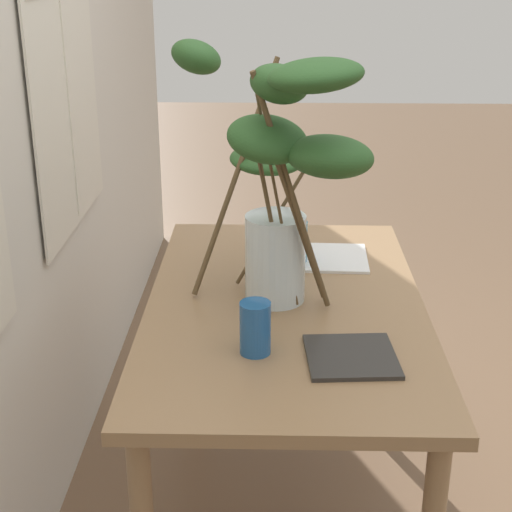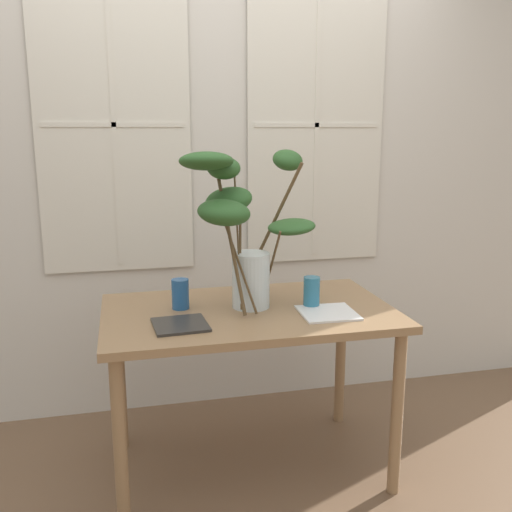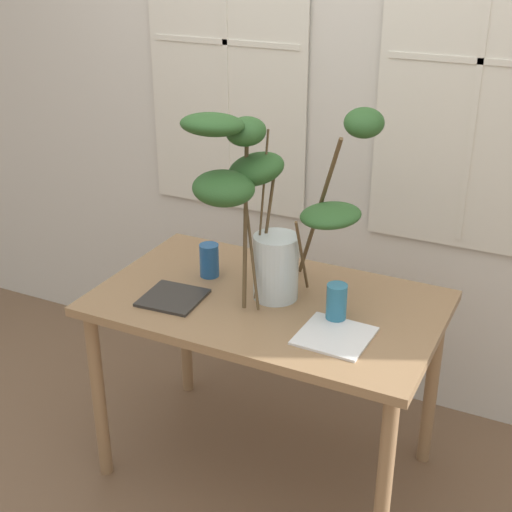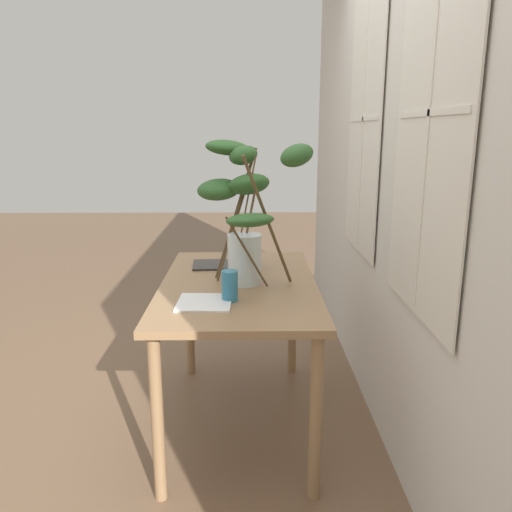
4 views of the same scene
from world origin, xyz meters
name	(u,v)px [view 1 (image 1 of 4)]	position (x,y,z in m)	size (l,w,h in m)	color
dining_table	(285,332)	(0.00, 0.00, 0.68)	(1.26, 0.77, 0.78)	#93704C
vase_with_branches	(281,170)	(-0.02, 0.02, 1.16)	(0.68, 0.62, 0.71)	silver
drinking_glass_blue_left	(255,328)	(-0.29, 0.08, 0.84)	(0.08, 0.08, 0.13)	#235693
drinking_glass_blue_right	(296,243)	(0.28, -0.03, 0.85)	(0.07, 0.07, 0.14)	teal
plate_square_left	(351,356)	(-0.32, -0.15, 0.78)	(0.21, 0.21, 0.01)	#2D2B28
plate_square_right	(330,258)	(0.32, -0.14, 0.78)	(0.23, 0.23, 0.01)	white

